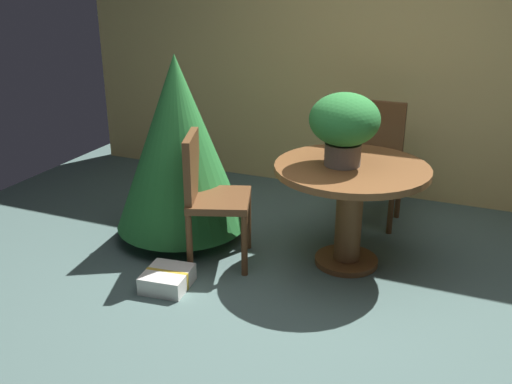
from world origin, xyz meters
TOP-DOWN VIEW (x-y plane):
  - ground_plane at (0.00, 0.00)m, footprint 6.60×6.60m
  - back_wall_panel at (0.00, 2.20)m, footprint 6.00×0.10m
  - round_dining_table at (0.08, 0.70)m, footprint 1.04×1.04m
  - flower_vase at (0.01, 0.69)m, footprint 0.46×0.46m
  - wooden_chair_left at (-0.84, 0.36)m, footprint 0.55×0.57m
  - wooden_chair_far at (0.08, 1.56)m, footprint 0.42×0.39m
  - holiday_tree at (-1.21, 0.63)m, footprint 0.99×0.99m
  - gift_box_cream at (-0.92, -0.08)m, footprint 0.32×0.34m

SIDE VIEW (x-z plane):
  - ground_plane at x=0.00m, z-range 0.00..0.00m
  - gift_box_cream at x=-0.92m, z-range 0.00..0.12m
  - wooden_chair_left at x=-0.84m, z-range 0.06..0.99m
  - wooden_chair_far at x=0.08m, z-range 0.06..1.03m
  - round_dining_table at x=0.08m, z-range 0.18..0.91m
  - holiday_tree at x=-1.21m, z-range 0.06..1.46m
  - flower_vase at x=0.01m, z-range 0.78..1.26m
  - back_wall_panel at x=0.00m, z-range 0.00..2.60m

